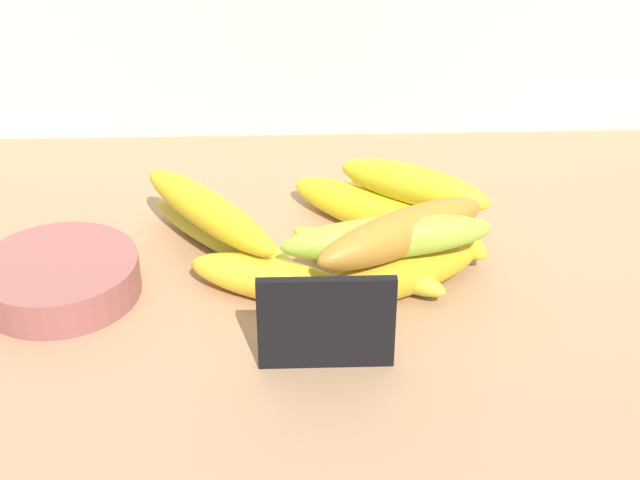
{
  "coord_description": "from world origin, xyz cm",
  "views": [
    {
      "loc": [
        -0.14,
        -66.74,
        50.83
      ],
      "look_at": [
        2.24,
        4.39,
        8.0
      ],
      "focal_mm": 52.15,
      "sensor_mm": 36.0,
      "label": 1
    }
  ],
  "objects_px": {
    "banana_3": "(392,278)",
    "chalkboard_sign": "(328,326)",
    "banana_4": "(416,213)",
    "banana_8": "(415,185)",
    "banana_9": "(210,210)",
    "fruit_bowl": "(61,278)",
    "banana_1": "(367,260)",
    "banana_7": "(404,233)",
    "banana_6": "(389,238)",
    "banana_2": "(226,236)",
    "banana_0": "(378,213)",
    "banana_5": "(275,280)"
  },
  "relations": [
    {
      "from": "banana_5",
      "to": "banana_9",
      "type": "xyz_separation_m",
      "value": [
        -0.06,
        0.07,
        0.03
      ]
    },
    {
      "from": "banana_1",
      "to": "banana_2",
      "type": "xyz_separation_m",
      "value": [
        -0.13,
        0.05,
        0.0
      ]
    },
    {
      "from": "banana_2",
      "to": "banana_9",
      "type": "height_order",
      "value": "banana_9"
    },
    {
      "from": "banana_1",
      "to": "banana_9",
      "type": "relative_size",
      "value": 0.87
    },
    {
      "from": "banana_6",
      "to": "banana_8",
      "type": "relative_size",
      "value": 1.2
    },
    {
      "from": "chalkboard_sign",
      "to": "banana_1",
      "type": "distance_m",
      "value": 0.14
    },
    {
      "from": "banana_2",
      "to": "banana_7",
      "type": "xyz_separation_m",
      "value": [
        0.16,
        -0.08,
        0.04
      ]
    },
    {
      "from": "banana_8",
      "to": "banana_9",
      "type": "height_order",
      "value": "banana_8"
    },
    {
      "from": "banana_1",
      "to": "banana_6",
      "type": "bearing_deg",
      "value": -64.74
    },
    {
      "from": "banana_3",
      "to": "banana_6",
      "type": "xyz_separation_m",
      "value": [
        -0.0,
        0.0,
        0.04
      ]
    },
    {
      "from": "banana_0",
      "to": "banana_6",
      "type": "bearing_deg",
      "value": -90.65
    },
    {
      "from": "banana_4",
      "to": "banana_7",
      "type": "height_order",
      "value": "banana_7"
    },
    {
      "from": "banana_0",
      "to": "banana_8",
      "type": "height_order",
      "value": "banana_8"
    },
    {
      "from": "chalkboard_sign",
      "to": "banana_8",
      "type": "bearing_deg",
      "value": 65.2
    },
    {
      "from": "banana_3",
      "to": "banana_4",
      "type": "relative_size",
      "value": 0.89
    },
    {
      "from": "banana_1",
      "to": "banana_5",
      "type": "bearing_deg",
      "value": -157.0
    },
    {
      "from": "banana_5",
      "to": "banana_4",
      "type": "bearing_deg",
      "value": 39.87
    },
    {
      "from": "banana_3",
      "to": "banana_1",
      "type": "bearing_deg",
      "value": 116.74
    },
    {
      "from": "banana_2",
      "to": "banana_8",
      "type": "height_order",
      "value": "banana_8"
    },
    {
      "from": "banana_8",
      "to": "banana_6",
      "type": "bearing_deg",
      "value": -109.0
    },
    {
      "from": "banana_9",
      "to": "banana_2",
      "type": "bearing_deg",
      "value": 45.11
    },
    {
      "from": "banana_7",
      "to": "banana_9",
      "type": "xyz_separation_m",
      "value": [
        -0.18,
        0.06,
        -0.01
      ]
    },
    {
      "from": "banana_0",
      "to": "banana_7",
      "type": "bearing_deg",
      "value": -83.55
    },
    {
      "from": "banana_6",
      "to": "banana_9",
      "type": "height_order",
      "value": "banana_6"
    },
    {
      "from": "chalkboard_sign",
      "to": "banana_0",
      "type": "bearing_deg",
      "value": 74.43
    },
    {
      "from": "chalkboard_sign",
      "to": "banana_3",
      "type": "height_order",
      "value": "chalkboard_sign"
    },
    {
      "from": "banana_3",
      "to": "chalkboard_sign",
      "type": "bearing_deg",
      "value": -122.65
    },
    {
      "from": "banana_7",
      "to": "banana_1",
      "type": "bearing_deg",
      "value": 136.08
    },
    {
      "from": "banana_8",
      "to": "banana_9",
      "type": "relative_size",
      "value": 0.79
    },
    {
      "from": "banana_1",
      "to": "banana_8",
      "type": "xyz_separation_m",
      "value": [
        0.05,
        0.07,
        0.04
      ]
    },
    {
      "from": "banana_5",
      "to": "banana_9",
      "type": "height_order",
      "value": "banana_9"
    },
    {
      "from": "banana_3",
      "to": "banana_4",
      "type": "height_order",
      "value": "banana_3"
    },
    {
      "from": "banana_3",
      "to": "banana_8",
      "type": "xyz_separation_m",
      "value": [
        0.03,
        0.11,
        0.04
      ]
    },
    {
      "from": "chalkboard_sign",
      "to": "banana_7",
      "type": "distance_m",
      "value": 0.13
    },
    {
      "from": "banana_2",
      "to": "banana_3",
      "type": "relative_size",
      "value": 1.11
    },
    {
      "from": "banana_3",
      "to": "banana_9",
      "type": "xyz_separation_m",
      "value": [
        -0.17,
        0.07,
        0.03
      ]
    },
    {
      "from": "banana_2",
      "to": "banana_6",
      "type": "height_order",
      "value": "banana_6"
    },
    {
      "from": "banana_0",
      "to": "banana_5",
      "type": "distance_m",
      "value": 0.16
    },
    {
      "from": "banana_0",
      "to": "banana_1",
      "type": "distance_m",
      "value": 0.08
    },
    {
      "from": "banana_3",
      "to": "banana_9",
      "type": "distance_m",
      "value": 0.18
    },
    {
      "from": "chalkboard_sign",
      "to": "fruit_bowl",
      "type": "xyz_separation_m",
      "value": [
        -0.24,
        0.11,
        -0.02
      ]
    },
    {
      "from": "banana_2",
      "to": "banana_4",
      "type": "bearing_deg",
      "value": 10.22
    },
    {
      "from": "fruit_bowl",
      "to": "banana_5",
      "type": "bearing_deg",
      "value": -4.15
    },
    {
      "from": "banana_1",
      "to": "banana_3",
      "type": "distance_m",
      "value": 0.04
    },
    {
      "from": "banana_6",
      "to": "banana_3",
      "type": "bearing_deg",
      "value": -52.41
    },
    {
      "from": "banana_6",
      "to": "banana_0",
      "type": "bearing_deg",
      "value": 89.35
    },
    {
      "from": "banana_4",
      "to": "banana_7",
      "type": "bearing_deg",
      "value": -103.42
    },
    {
      "from": "fruit_bowl",
      "to": "banana_1",
      "type": "height_order",
      "value": "fruit_bowl"
    },
    {
      "from": "banana_5",
      "to": "banana_7",
      "type": "height_order",
      "value": "banana_7"
    },
    {
      "from": "banana_3",
      "to": "banana_8",
      "type": "relative_size",
      "value": 1.14
    }
  ]
}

